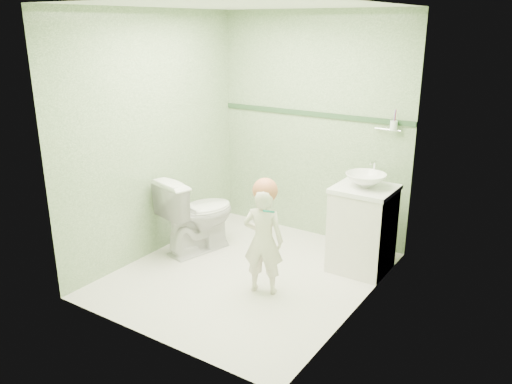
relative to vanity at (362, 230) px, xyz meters
The scene contains 12 objects.
ground 1.16m from the vanity, 140.19° to the right, with size 2.50×2.50×0.00m, color silver.
room_shell 1.35m from the vanity, 140.19° to the right, with size 2.50×2.54×2.40m.
trim_stripe 1.38m from the vanity, 147.36° to the left, with size 2.20×0.02×0.05m, color #2E4E30.
vanity is the anchor object (origin of this frame).
counter 0.41m from the vanity, ahead, with size 0.54×0.52×0.04m, color white.
basin 0.49m from the vanity, ahead, with size 0.37×0.37×0.13m, color white.
faucet 0.60m from the vanity, 90.00° to the left, with size 0.03×0.13×0.18m.
cup_holder 1.05m from the vanity, 83.73° to the left, with size 0.26×0.07×0.21m.
toilet 1.66m from the vanity, 162.01° to the right, with size 0.45×0.79×0.81m, color white.
toddler 1.04m from the vanity, 122.02° to the right, with size 0.35×0.23×0.96m, color white.
hair_cap 1.14m from the vanity, 122.77° to the right, with size 0.21×0.21×0.21m, color #BF6C47.
teal_toothbrush 1.14m from the vanity, 114.35° to the right, with size 0.10×0.14×0.08m.
Camera 1 is at (2.46, -3.60, 2.26)m, focal length 36.00 mm.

